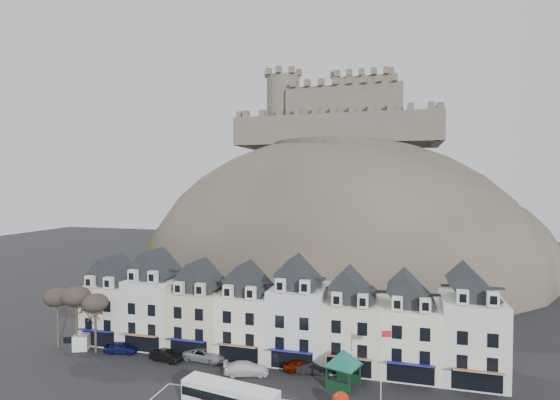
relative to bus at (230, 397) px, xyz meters
The scene contains 16 objects.
townhouse_terrace 15.35m from the bus, 89.10° to the left, with size 54.40×9.35×11.80m.
castle_hill 67.90m from the bus, 88.87° to the left, with size 100.00×76.00×68.00m.
castle 84.24m from the bus, 89.54° to the left, with size 50.20×22.20×22.00m.
tree_left_far 30.87m from the bus, 161.95° to the left, with size 3.61×3.61×8.24m.
tree_left_mid 28.15m from the bus, 160.02° to the left, with size 3.78×3.78×8.64m.
tree_left_near 25.27m from the bus, 157.65° to the left, with size 3.43×3.43×7.84m.
bus is the anchor object (origin of this frame).
bus_shelter 13.14m from the bus, 40.09° to the left, with size 6.29×6.29×4.22m.
flagpole 15.80m from the bus, 24.57° to the left, with size 1.03×0.41×7.50m.
white_van 28.16m from the bus, 157.18° to the left, with size 3.50×4.75×1.99m.
car_navy 21.97m from the bus, 152.57° to the left, with size 1.74×4.33×1.48m, color #0E1447.
car_black 15.58m from the bus, 143.01° to the left, with size 1.47×4.20×1.38m, color black.
car_silver 13.46m from the bus, 125.64° to the left, with size 2.54×5.42×1.53m, color #9C9DA3.
car_white 8.57m from the bus, 99.23° to the left, with size 2.13×5.23×1.52m, color white.
car_maroon 11.95m from the bus, 66.37° to the left, with size 1.85×4.59×1.56m, color #5B1105.
car_charcoal 12.54m from the bus, 60.86° to the left, with size 1.40×4.01×1.32m, color black.
Camera 1 is at (15.86, -37.79, 22.37)m, focal length 28.00 mm.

